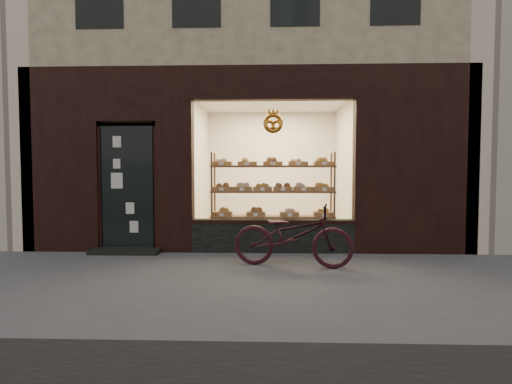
{
  "coord_description": "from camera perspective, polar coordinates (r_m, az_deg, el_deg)",
  "views": [
    {
      "loc": [
        0.39,
        -4.58,
        1.35
      ],
      "look_at": [
        0.17,
        2.0,
        1.02
      ],
      "focal_mm": 28.0,
      "sensor_mm": 36.0,
      "label": 1
    }
  ],
  "objects": [
    {
      "name": "bicycle",
      "position": [
        5.74,
        5.25,
        -6.18
      ],
      "size": [
        1.78,
        0.89,
        0.9
      ],
      "primitive_type": "imported",
      "rotation": [
        0.0,
        0.0,
        1.39
      ],
      "color": "black",
      "rests_on": "ground"
    },
    {
      "name": "ground",
      "position": [
        4.79,
        -2.92,
        -13.49
      ],
      "size": [
        90.0,
        90.0,
        0.0
      ],
      "primitive_type": "plane",
      "color": "#464646"
    },
    {
      "name": "display_shelf",
      "position": [
        7.15,
        2.4,
        -0.83
      ],
      "size": [
        2.2,
        0.45,
        1.7
      ],
      "color": "brown",
      "rests_on": "ground"
    }
  ]
}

